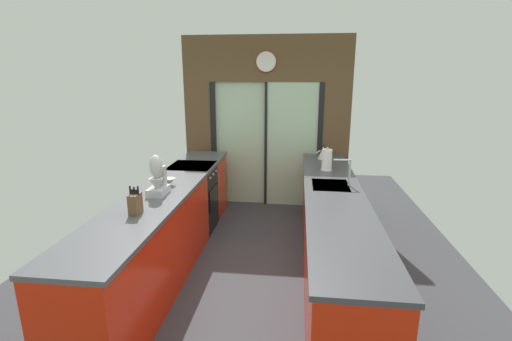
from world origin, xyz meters
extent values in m
cube|color=#38383D|center=(0.00, 0.60, -0.01)|extent=(5.04, 7.60, 0.02)
cube|color=brown|center=(0.00, 2.40, 2.35)|extent=(2.64, 0.08, 0.70)
cube|color=#B2D1AD|center=(-0.42, 2.42, 1.00)|extent=(0.80, 0.02, 2.00)
cube|color=#B2D1AD|center=(0.42, 2.38, 1.00)|extent=(0.80, 0.02, 2.00)
cube|color=black|center=(-0.86, 2.40, 1.00)|extent=(0.08, 0.10, 2.00)
cube|color=black|center=(0.86, 2.40, 1.00)|extent=(0.08, 0.10, 2.00)
cube|color=black|center=(0.00, 2.40, 1.00)|extent=(0.04, 0.10, 2.00)
cube|color=brown|center=(-1.11, 2.40, 1.00)|extent=(0.42, 0.08, 2.00)
cube|color=brown|center=(1.11, 2.40, 1.00)|extent=(0.42, 0.08, 2.00)
cylinder|color=white|center=(0.00, 2.34, 2.30)|extent=(0.29, 0.03, 0.29)
torus|color=#DB4C23|center=(0.00, 2.34, 2.30)|extent=(0.31, 0.02, 0.31)
cube|color=red|center=(-0.91, -0.33, 0.44)|extent=(0.58, 2.55, 0.88)
cube|color=red|center=(-0.91, 1.88, 0.44)|extent=(0.58, 0.65, 0.88)
cube|color=#4C4C51|center=(-0.91, 0.30, 0.90)|extent=(0.62, 3.80, 0.04)
cube|color=red|center=(0.91, 0.30, 0.44)|extent=(0.58, 3.80, 0.88)
cube|color=#3D3D42|center=(0.91, 0.30, 0.90)|extent=(0.62, 3.80, 0.04)
cube|color=#B7BABC|center=(0.89, 0.55, 0.90)|extent=(0.40, 0.48, 0.05)
cylinder|color=#B7BABC|center=(1.09, 0.55, 1.07)|extent=(0.02, 0.02, 0.30)
cylinder|color=#B7BABC|center=(1.00, 0.55, 1.21)|extent=(0.18, 0.02, 0.02)
cube|color=black|center=(-0.91, 1.25, 0.44)|extent=(0.58, 0.60, 0.88)
cube|color=black|center=(-0.61, 1.25, 0.48)|extent=(0.01, 0.48, 0.28)
cube|color=black|center=(-0.91, 1.25, 0.91)|extent=(0.58, 0.60, 0.03)
cylinder|color=#B7BABC|center=(-0.61, 1.07, 0.80)|extent=(0.02, 0.04, 0.04)
cylinder|color=#B7BABC|center=(-0.61, 1.25, 0.80)|extent=(0.02, 0.04, 0.04)
cylinder|color=#B7BABC|center=(-0.61, 1.43, 0.80)|extent=(0.02, 0.04, 0.04)
cylinder|color=gray|center=(-0.89, 0.33, 0.92)|extent=(0.06, 0.06, 0.01)
cone|color=gray|center=(-0.89, 0.33, 0.96)|extent=(0.14, 0.14, 0.07)
cube|color=brown|center=(-0.89, -0.53, 1.01)|extent=(0.08, 0.14, 0.18)
cylinder|color=black|center=(-0.93, -0.53, 1.14)|extent=(0.02, 0.02, 0.08)
cylinder|color=black|center=(-0.91, -0.53, 1.12)|extent=(0.02, 0.02, 0.05)
cylinder|color=black|center=(-0.89, -0.53, 1.13)|extent=(0.02, 0.02, 0.08)
cylinder|color=black|center=(-0.87, -0.53, 1.12)|extent=(0.02, 0.02, 0.05)
cylinder|color=black|center=(-0.85, -0.53, 1.14)|extent=(0.02, 0.02, 0.08)
cube|color=#B7BABC|center=(-0.89, 0.00, 0.96)|extent=(0.17, 0.26, 0.08)
cube|color=#B7BABC|center=(-0.89, 0.10, 1.10)|extent=(0.10, 0.08, 0.20)
ellipsoid|color=#B7BABC|center=(-0.89, -0.01, 1.22)|extent=(0.13, 0.12, 0.24)
cone|color=#B7BABC|center=(-0.89, -0.03, 1.04)|extent=(0.15, 0.15, 0.13)
cone|color=#B7BABC|center=(0.89, 1.86, 1.01)|extent=(0.17, 0.17, 0.18)
sphere|color=black|center=(0.89, 1.86, 1.11)|extent=(0.03, 0.03, 0.03)
cylinder|color=#B7BABC|center=(0.81, 1.86, 1.02)|extent=(0.08, 0.02, 0.07)
torus|color=black|center=(0.97, 1.86, 1.02)|extent=(0.12, 0.01, 0.12)
cylinder|color=#D1CC4C|center=(0.89, 1.62, 1.01)|extent=(0.05, 0.05, 0.17)
cylinder|color=#D1CC4C|center=(0.89, 1.62, 1.11)|extent=(0.02, 0.02, 0.04)
cylinder|color=black|center=(0.89, 1.62, 1.14)|extent=(0.03, 0.03, 0.01)
cylinder|color=#B7BABC|center=(0.89, 1.19, 0.93)|extent=(0.15, 0.15, 0.01)
cylinder|color=white|center=(0.89, 1.19, 1.06)|extent=(0.13, 0.13, 0.26)
sphere|color=#B7BABC|center=(0.89, 1.19, 1.21)|extent=(0.03, 0.03, 0.03)
camera|label=1|loc=(0.51, -3.39, 2.11)|focal=25.47mm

